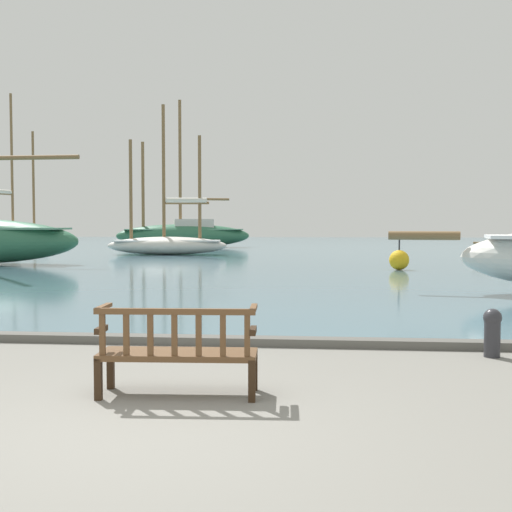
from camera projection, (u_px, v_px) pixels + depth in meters
ground_plane at (137, 427)px, 5.52m from camera, size 160.00×160.00×0.00m
harbor_water at (298, 247)px, 49.26m from camera, size 100.00×80.00×0.08m
quay_edge_kerb at (211, 340)px, 9.34m from camera, size 40.00×0.30×0.12m
park_bench at (178, 350)px, 6.51m from camera, size 1.62×0.60×0.92m
sailboat_distant_harbor at (167, 242)px, 36.05m from camera, size 6.87×2.40×8.39m
sailboat_mid_starboard at (184, 234)px, 47.59m from camera, size 10.09×4.92×10.87m
sailboat_nearest_port at (11, 234)px, 48.64m from camera, size 4.33×8.44×11.61m
mooring_bollard at (492, 330)px, 8.44m from camera, size 0.24×0.24×0.64m
channel_buoy at (399, 260)px, 23.74m from camera, size 0.74×0.74×1.44m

